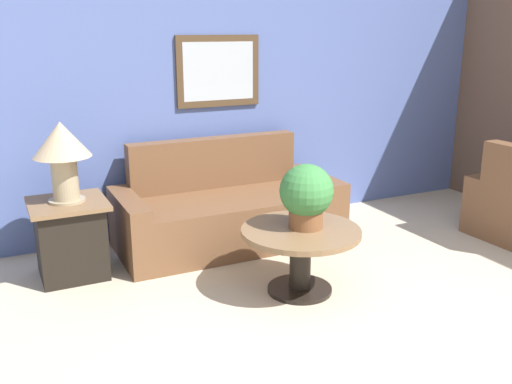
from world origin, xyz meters
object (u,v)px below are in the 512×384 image
coffee_table (301,246)px  potted_plant_on_table (306,194)px  side_table (71,238)px  table_lamp (62,149)px  couch_main (227,212)px

coffee_table → potted_plant_on_table: potted_plant_on_table is taller
side_table → coffee_table: bearing=-35.0°
potted_plant_on_table → table_lamp: bearing=146.2°
coffee_table → side_table: size_ratio=1.43×
couch_main → coffee_table: bearing=-85.5°
table_lamp → potted_plant_on_table: size_ratio=1.31×
side_table → potted_plant_on_table: potted_plant_on_table is taller
couch_main → side_table: (-1.37, -0.13, 0.02)m
coffee_table → table_lamp: (-1.46, 1.02, 0.66)m
coffee_table → couch_main: bearing=94.5°
couch_main → side_table: 1.38m
couch_main → side_table: size_ratio=3.24×
side_table → couch_main: bearing=5.2°
side_table → table_lamp: (0.00, -0.00, 0.70)m
side_table → potted_plant_on_table: 1.86m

